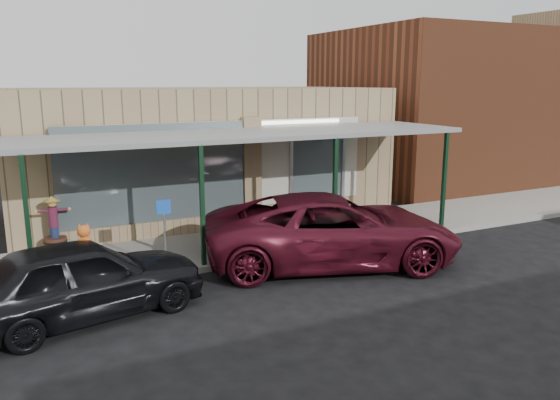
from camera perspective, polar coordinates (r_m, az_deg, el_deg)
name	(u,v)px	position (r m, az deg, el deg)	size (l,w,h in m)	color
ground	(315,288)	(12.05, 3.64, -9.20)	(120.00, 120.00, 0.00)	black
sidewalk	(250,242)	(15.09, -3.14, -4.43)	(40.00, 3.20, 0.15)	gray
storefront	(197,151)	(18.88, -8.65, 5.09)	(12.00, 6.25, 4.20)	#93815A
awning	(249,136)	(14.48, -3.22, 6.72)	(12.00, 3.00, 3.04)	slate
block_buildings_near	(240,99)	(20.40, -4.23, 10.44)	(61.00, 8.00, 8.00)	brown
barrel_scarecrow	(55,233)	(15.02, -22.48, -3.20)	(0.87, 0.70, 1.45)	#46291C
barrel_pumpkin	(229,230)	(15.02, -5.37, -3.13)	(0.83, 0.83, 0.79)	#46291C
handicap_sign	(164,224)	(12.89, -12.00, -2.47)	(0.33, 0.04, 1.61)	gray
parked_sedan	(82,279)	(11.00, -19.96, -7.75)	(4.83, 2.70, 1.60)	black
car_maroon	(332,230)	(13.40, 5.50, -3.12)	(2.86, 6.21, 1.73)	#4E0F1E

